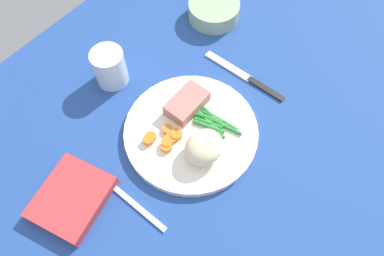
{
  "coord_description": "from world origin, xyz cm",
  "views": [
    {
      "loc": [
        -28.45,
        -21.88,
        66.45
      ],
      "look_at": [
        -1.6,
        -0.25,
        4.6
      ],
      "focal_mm": 33.92,
      "sensor_mm": 36.0,
      "label": 1
    }
  ],
  "objects_px": {
    "dinner_plate": "(192,132)",
    "salad_bowl": "(214,10)",
    "napkin": "(72,198)",
    "knife": "(246,77)",
    "fork": "(132,202)",
    "meat_portion": "(187,103)",
    "water_glass": "(110,69)"
  },
  "relations": [
    {
      "from": "meat_portion",
      "to": "water_glass",
      "type": "distance_m",
      "value": 0.18
    },
    {
      "from": "dinner_plate",
      "to": "napkin",
      "type": "relative_size",
      "value": 1.99
    },
    {
      "from": "dinner_plate",
      "to": "napkin",
      "type": "xyz_separation_m",
      "value": [
        -0.24,
        0.08,
        0.0
      ]
    },
    {
      "from": "fork",
      "to": "salad_bowl",
      "type": "xyz_separation_m",
      "value": [
        0.47,
        0.17,
        0.02
      ]
    },
    {
      "from": "napkin",
      "to": "fork",
      "type": "bearing_deg",
      "value": -53.59
    },
    {
      "from": "knife",
      "to": "salad_bowl",
      "type": "distance_m",
      "value": 0.2
    },
    {
      "from": "dinner_plate",
      "to": "napkin",
      "type": "bearing_deg",
      "value": 160.96
    },
    {
      "from": "napkin",
      "to": "salad_bowl",
      "type": "bearing_deg",
      "value": 8.67
    },
    {
      "from": "meat_portion",
      "to": "knife",
      "type": "xyz_separation_m",
      "value": [
        0.15,
        -0.05,
        -0.03
      ]
    },
    {
      "from": "salad_bowl",
      "to": "napkin",
      "type": "distance_m",
      "value": 0.54
    },
    {
      "from": "knife",
      "to": "napkin",
      "type": "bearing_deg",
      "value": 172.21
    },
    {
      "from": "napkin",
      "to": "meat_portion",
      "type": "bearing_deg",
      "value": -8.49
    },
    {
      "from": "meat_portion",
      "to": "napkin",
      "type": "bearing_deg",
      "value": 171.51
    },
    {
      "from": "fork",
      "to": "salad_bowl",
      "type": "relative_size",
      "value": 1.35
    },
    {
      "from": "salad_bowl",
      "to": "water_glass",
      "type": "bearing_deg",
      "value": 168.87
    },
    {
      "from": "knife",
      "to": "water_glass",
      "type": "height_order",
      "value": "water_glass"
    },
    {
      "from": "meat_portion",
      "to": "napkin",
      "type": "height_order",
      "value": "meat_portion"
    },
    {
      "from": "fork",
      "to": "napkin",
      "type": "relative_size",
      "value": 1.24
    },
    {
      "from": "knife",
      "to": "fork",
      "type": "bearing_deg",
      "value": -176.4
    },
    {
      "from": "dinner_plate",
      "to": "fork",
      "type": "xyz_separation_m",
      "value": [
        -0.18,
        -0.0,
        -0.01
      ]
    },
    {
      "from": "fork",
      "to": "knife",
      "type": "height_order",
      "value": "knife"
    },
    {
      "from": "water_glass",
      "to": "meat_portion",
      "type": "bearing_deg",
      "value": -78.26
    },
    {
      "from": "fork",
      "to": "meat_portion",
      "type": "bearing_deg",
      "value": 14.6
    },
    {
      "from": "meat_portion",
      "to": "salad_bowl",
      "type": "xyz_separation_m",
      "value": [
        0.25,
        0.12,
        -0.01
      ]
    },
    {
      "from": "fork",
      "to": "knife",
      "type": "relative_size",
      "value": 0.81
    },
    {
      "from": "dinner_plate",
      "to": "fork",
      "type": "height_order",
      "value": "dinner_plate"
    },
    {
      "from": "dinner_plate",
      "to": "salad_bowl",
      "type": "distance_m",
      "value": 0.33
    },
    {
      "from": "water_glass",
      "to": "salad_bowl",
      "type": "bearing_deg",
      "value": -11.13
    },
    {
      "from": "dinner_plate",
      "to": "knife",
      "type": "height_order",
      "value": "dinner_plate"
    },
    {
      "from": "meat_portion",
      "to": "napkin",
      "type": "distance_m",
      "value": 0.28
    },
    {
      "from": "dinner_plate",
      "to": "salad_bowl",
      "type": "bearing_deg",
      "value": 29.75
    },
    {
      "from": "dinner_plate",
      "to": "meat_portion",
      "type": "bearing_deg",
      "value": 49.4
    }
  ]
}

